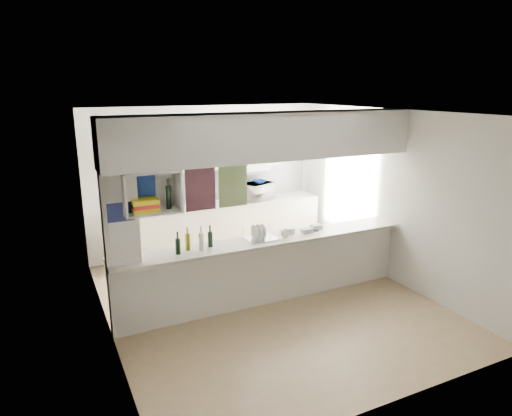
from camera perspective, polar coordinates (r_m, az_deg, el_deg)
floor at (r=6.53m, az=1.36°, el=-11.57°), size 4.80×4.80×0.00m
ceiling at (r=5.85m, az=1.52°, el=11.88°), size 4.80×4.80×0.00m
wall_back at (r=8.21m, az=-6.27°, el=3.52°), size 4.20×0.00×4.20m
wall_left at (r=5.46m, az=-18.58°, el=-3.03°), size 0.00×4.80×4.80m
wall_right at (r=7.24m, az=16.40°, el=1.45°), size 0.00×4.80×4.80m
servery_partition at (r=5.90m, az=-0.04°, el=2.68°), size 4.20×0.50×2.60m
cubby_shelf at (r=5.38m, az=-13.23°, el=1.63°), size 0.65×0.35×0.50m
kitchen_run at (r=8.13m, az=-4.48°, el=0.02°), size 3.60×0.63×2.24m
microwave at (r=8.29m, az=0.21°, el=2.13°), size 0.64×0.54×0.31m
bowl at (r=8.23m, az=0.34°, el=3.33°), size 0.24×0.24×0.06m
dish_rack at (r=6.14m, az=0.63°, el=-3.13°), size 0.41×0.31×0.22m
cup at (r=6.20m, az=3.63°, el=-3.24°), size 0.13×0.13×0.09m
wine_bottles at (r=5.77m, az=-7.69°, el=-4.21°), size 0.51×0.14×0.32m
plastic_tubs at (r=6.49m, az=5.79°, el=-2.69°), size 0.60×0.23×0.08m
utensil_jar at (r=7.93m, az=-8.06°, el=0.71°), size 0.09×0.09×0.13m
knife_block at (r=7.97m, az=-7.61°, el=1.13°), size 0.13×0.11×0.21m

